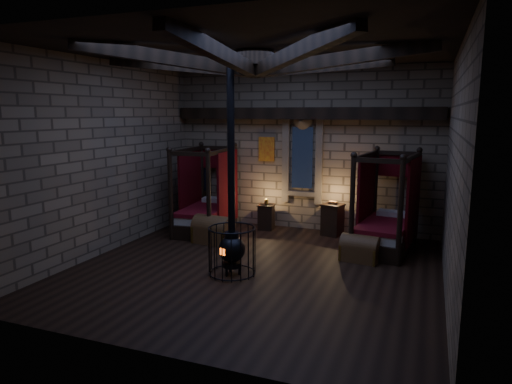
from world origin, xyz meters
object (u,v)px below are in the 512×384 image
(bed_left, at_px, (207,210))
(stove, at_px, (232,245))
(bed_right, at_px, (386,226))
(trunk_right, at_px, (360,249))
(trunk_left, at_px, (213,230))

(bed_left, height_order, stove, stove)
(bed_right, height_order, trunk_right, bed_right)
(bed_left, bearing_deg, bed_right, -5.63)
(stove, bearing_deg, bed_left, 146.97)
(bed_right, xyz_separation_m, trunk_left, (-3.88, -0.95, -0.24))
(bed_left, bearing_deg, trunk_right, -20.13)
(trunk_left, xyz_separation_m, stove, (1.30, -1.83, 0.29))
(trunk_right, bearing_deg, stove, -133.67)
(trunk_right, height_order, stove, stove)
(trunk_left, bearing_deg, stove, -48.18)
(trunk_left, height_order, trunk_right, trunk_left)
(trunk_left, distance_m, trunk_right, 3.47)
(bed_right, xyz_separation_m, trunk_right, (-0.41, -1.07, -0.28))
(bed_left, height_order, bed_right, bed_right)
(bed_left, distance_m, stove, 3.45)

